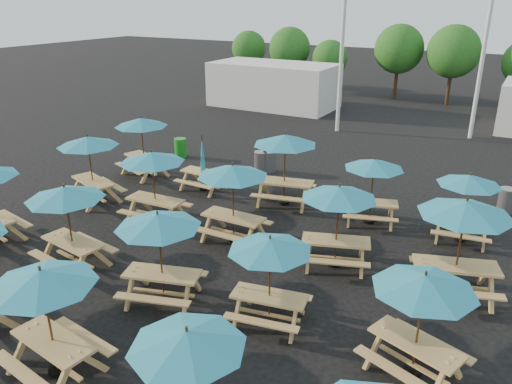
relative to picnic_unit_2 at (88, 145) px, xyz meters
The scene contains 29 objects.
ground 6.30m from the picnic_unit_2, ahead, with size 120.00×120.00×0.00m, color black.
picnic_unit_2 is the anchor object (origin of this frame).
picnic_unit_3 3.01m from the picnic_unit_2, 95.32° to the left, with size 2.60×2.60×2.41m.
picnic_unit_5 4.69m from the picnic_unit_2, 50.00° to the right, with size 2.26×2.26×2.33m.
picnic_unit_6 3.04m from the picnic_unit_2, ahead, with size 2.16×2.16×2.37m.
picnic_unit_7 4.12m from the picnic_unit_2, 46.43° to the left, with size 1.75×1.54×2.18m.
picnic_unit_8 8.90m from the picnic_unit_2, 48.27° to the right, with size 2.22×2.22×2.31m.
picnic_unit_9 7.16m from the picnic_unit_2, 30.95° to the right, with size 2.49×2.49×2.30m.
picnic_unit_10 5.92m from the picnic_unit_2, ahead, with size 2.07×2.07×2.39m.
picnic_unit_11 6.74m from the picnic_unit_2, 27.62° to the left, with size 2.62×2.62×2.54m.
picnic_unit_12 11.27m from the picnic_unit_2, 35.86° to the right, with size 2.22×2.22×2.17m.
picnic_unit_13 9.32m from the picnic_unit_2, 20.11° to the right, with size 2.14×2.14×2.13m.
picnic_unit_14 9.10m from the picnic_unit_2, ahead, with size 2.54×2.54×2.31m.
picnic_unit_15 9.58m from the picnic_unit_2, 18.74° to the left, with size 2.36×2.36×2.16m.
picnic_unit_17 12.38m from the picnic_unit_2, 15.34° to the right, with size 2.43×2.43×2.23m.
picnic_unit_18 12.14m from the picnic_unit_2, ahead, with size 2.75×2.75×2.52m.
picnic_unit_19 12.26m from the picnic_unit_2, 14.99° to the left, with size 2.01×2.01×2.10m.
waste_bin_0 5.98m from the picnic_unit_2, 95.55° to the left, with size 0.54×0.54×0.87m, color #198D1F.
waste_bin_1 6.96m from the picnic_unit_2, 57.85° to the left, with size 0.54×0.54×0.87m, color gray.
waste_bin_2 7.29m from the picnic_unit_2, 56.68° to the left, with size 0.54×0.54×0.87m, color gray.
waste_bin_3 14.29m from the picnic_unit_2, 25.43° to the left, with size 0.54×0.54×0.87m, color gray.
mast_0 14.77m from the picnic_unit_2, 73.95° to the left, with size 0.20×0.20×12.00m, color silver.
mast_1 19.25m from the picnic_unit_2, 56.36° to the left, with size 0.20×0.20×12.00m, color silver.
event_tent_0 17.82m from the picnic_unit_2, 96.65° to the left, with size 8.00×4.00×2.80m, color silver.
tree_0 26.24m from the picnic_unit_2, 108.07° to the left, with size 2.80×2.80×4.24m.
tree_1 23.92m from the picnic_unit_2, 99.17° to the left, with size 3.11×3.11×4.72m.
tree_2 23.35m from the picnic_unit_2, 91.11° to the left, with size 2.59×2.59×3.93m.
tree_3 24.79m from the picnic_unit_2, 80.27° to the left, with size 3.36×3.36×5.09m.
tree_4 25.23m from the picnic_unit_2, 71.88° to the left, with size 3.41×3.41×5.17m.
Camera 1 is at (7.16, -11.18, 6.85)m, focal length 35.00 mm.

